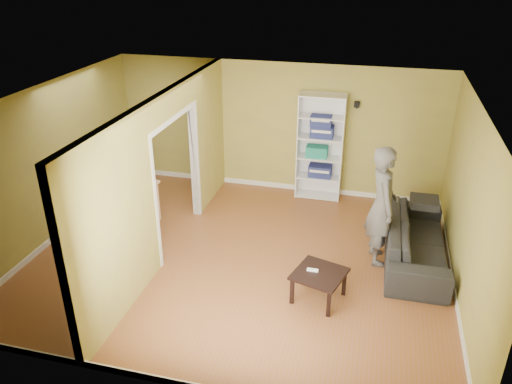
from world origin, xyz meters
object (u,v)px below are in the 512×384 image
at_px(dining_table, 118,187).
at_px(chair_near, 105,215).
at_px(sofa, 417,235).
at_px(person, 383,196).
at_px(coffee_table, 319,277).
at_px(chair_far, 137,183).
at_px(bookshelf, 321,146).
at_px(chair_left, 83,194).

bearing_deg(dining_table, chair_near, -83.42).
distance_m(sofa, chair_near, 5.10).
distance_m(sofa, person, 0.91).
bearing_deg(coffee_table, chair_far, 151.83).
distance_m(person, coffee_table, 1.64).
bearing_deg(person, dining_table, 75.53).
bearing_deg(chair_far, dining_table, 79.99).
xyz_separation_m(bookshelf, coffee_table, (0.47, -3.37, -0.67)).
bearing_deg(bookshelf, dining_table, -148.76).
xyz_separation_m(sofa, chair_near, (-5.05, -0.67, 0.03)).
bearing_deg(coffee_table, person, 58.60).
relative_size(coffee_table, chair_near, 0.70).
height_order(bookshelf, dining_table, bookshelf).
distance_m(bookshelf, chair_far, 3.61).
distance_m(sofa, dining_table, 5.13).
xyz_separation_m(sofa, dining_table, (-5.12, -0.04, 0.25)).
distance_m(coffee_table, chair_left, 4.70).
xyz_separation_m(coffee_table, chair_left, (-4.50, 1.35, 0.10)).
bearing_deg(bookshelf, chair_near, -140.86).
bearing_deg(chair_near, bookshelf, 15.88).
height_order(sofa, chair_near, chair_near).
relative_size(bookshelf, chair_far, 2.12).
relative_size(bookshelf, chair_left, 2.19).
height_order(dining_table, chair_near, chair_near).
relative_size(chair_left, chair_far, 0.97).
bearing_deg(sofa, chair_far, 82.78).
height_order(bookshelf, chair_near, bookshelf).
relative_size(chair_left, chair_near, 1.01).
distance_m(dining_table, chair_far, 0.69).
bearing_deg(dining_table, sofa, 0.46).
relative_size(sofa, chair_near, 2.47).
distance_m(bookshelf, coffee_table, 3.46).
relative_size(dining_table, chair_far, 1.25).
height_order(person, chair_left, person).
xyz_separation_m(coffee_table, chair_far, (-3.77, 2.02, 0.12)).
relative_size(person, chair_left, 2.37).
height_order(person, dining_table, person).
relative_size(person, bookshelf, 1.08).
relative_size(bookshelf, dining_table, 1.69).
height_order(sofa, chair_far, chair_far).
height_order(sofa, bookshelf, bookshelf).
bearing_deg(chair_near, dining_table, 73.33).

